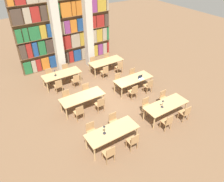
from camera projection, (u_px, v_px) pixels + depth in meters
name	position (u px, v px, depth m)	size (l,w,h in m)	color
ground_plane	(109.00, 99.00, 12.48)	(40.00, 40.00, 0.00)	brown
bookshelf_bank	(66.00, 27.00, 14.71)	(6.78, 0.35, 5.50)	brown
pillar_left	(56.00, 30.00, 13.26)	(0.48, 0.48, 6.00)	beige
pillar_center	(88.00, 24.00, 14.23)	(0.48, 0.48, 6.00)	beige
reading_table_0	(112.00, 132.00, 9.32)	(2.32, 0.90, 0.78)	tan
chair_0	(109.00, 153.00, 8.65)	(0.42, 0.40, 0.90)	tan
chair_1	(91.00, 131.00, 9.67)	(0.42, 0.40, 0.90)	tan
chair_2	(133.00, 141.00, 9.18)	(0.42, 0.40, 0.90)	tan
chair_3	(114.00, 121.00, 10.20)	(0.42, 0.40, 0.90)	tan
desk_lamp_0	(104.00, 128.00, 8.98)	(0.14, 0.14, 0.45)	#232328
reading_table_1	(166.00, 106.00, 10.82)	(2.32, 0.90, 0.78)	tan
chair_4	(167.00, 122.00, 10.16)	(0.42, 0.40, 0.90)	tan
chair_5	(147.00, 105.00, 11.18)	(0.42, 0.40, 0.90)	tan
chair_6	(185.00, 113.00, 10.71)	(0.42, 0.40, 0.90)	tan
chair_7	(164.00, 98.00, 11.72)	(0.42, 0.40, 0.90)	tan
desk_lamp_1	(163.00, 102.00, 10.44)	(0.14, 0.14, 0.43)	#232328
reading_table_2	(82.00, 98.00, 11.38)	(2.32, 0.90, 0.78)	tan
chair_8	(79.00, 112.00, 10.73)	(0.42, 0.40, 0.90)	tan
chair_9	(67.00, 97.00, 11.75)	(0.42, 0.40, 0.90)	tan
chair_10	(100.00, 104.00, 11.27)	(0.42, 0.40, 0.90)	tan
chair_11	(87.00, 91.00, 12.29)	(0.42, 0.40, 0.90)	tan
reading_table_3	(133.00, 80.00, 12.86)	(2.32, 0.90, 0.78)	tan
chair_12	(133.00, 91.00, 12.23)	(0.42, 0.40, 0.90)	tan
chair_13	(119.00, 80.00, 13.25)	(0.42, 0.40, 0.90)	tan
chair_14	(148.00, 86.00, 12.73)	(0.42, 0.40, 0.90)	tan
chair_15	(133.00, 75.00, 13.75)	(0.42, 0.40, 0.90)	tan
laptop	(141.00, 78.00, 12.78)	(0.32, 0.22, 0.21)	silver
reading_table_4	(62.00, 75.00, 13.35)	(2.32, 0.90, 0.78)	tan
chair_16	(58.00, 86.00, 12.71)	(0.42, 0.40, 0.90)	tan
chair_17	(50.00, 75.00, 13.73)	(0.42, 0.40, 0.90)	tan
chair_18	(76.00, 80.00, 13.21)	(0.42, 0.40, 0.90)	tan
chair_19	(66.00, 70.00, 14.23)	(0.42, 0.40, 0.90)	tan
desk_lamp_2	(55.00, 72.00, 12.95)	(0.14, 0.14, 0.40)	#232328
reading_table_5	(106.00, 62.00, 14.75)	(2.32, 0.90, 0.78)	tan
chair_20	(105.00, 72.00, 14.10)	(0.42, 0.40, 0.90)	tan
chair_21	(94.00, 63.00, 15.12)	(0.42, 0.40, 0.90)	tan
chair_22	(119.00, 67.00, 14.61)	(0.42, 0.40, 0.90)	tan
chair_23	(107.00, 59.00, 15.63)	(0.42, 0.40, 0.90)	tan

